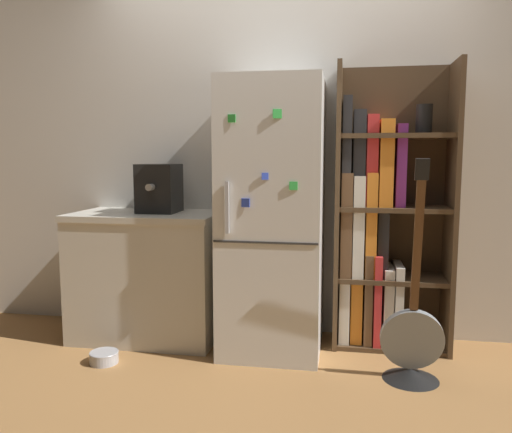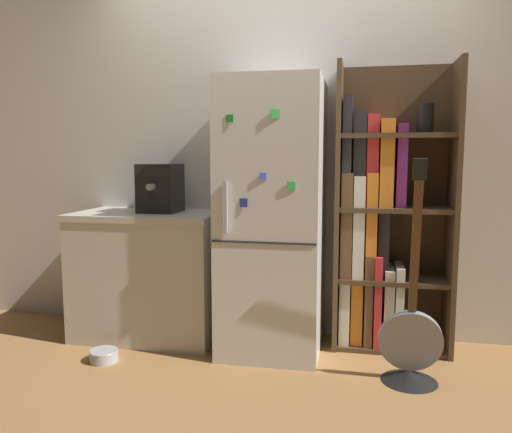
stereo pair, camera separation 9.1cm
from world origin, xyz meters
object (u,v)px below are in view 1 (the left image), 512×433
bookshelf (378,223)px  guitar (412,350)px  refrigerator (273,218)px  espresso_machine (159,188)px  pet_bowl (104,357)px

bookshelf → guitar: bearing=-73.0°
refrigerator → espresso_machine: 0.81m
bookshelf → espresso_machine: bearing=-176.0°
refrigerator → guitar: 1.13m
refrigerator → guitar: (0.83, -0.35, -0.68)m
espresso_machine → guitar: guitar is taller
refrigerator → espresso_machine: (-0.79, 0.08, 0.17)m
refrigerator → bookshelf: 0.69m
espresso_machine → pet_bowl: espresso_machine is taller
refrigerator → pet_bowl: (-0.97, -0.43, -0.82)m
bookshelf → pet_bowl: size_ratio=10.51×
refrigerator → espresso_machine: refrigerator is taller
bookshelf → espresso_machine: size_ratio=5.58×
bookshelf → guitar: 0.85m
bookshelf → pet_bowl: 1.91m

